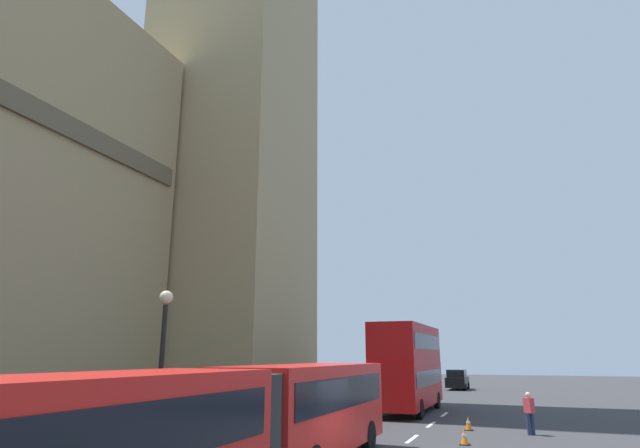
{
  "coord_description": "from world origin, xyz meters",
  "views": [
    {
      "loc": [
        -14.32,
        -4.33,
        3.19
      ],
      "look_at": [
        9.86,
        4.95,
        9.85
      ],
      "focal_mm": 28.71,
      "sensor_mm": 36.0,
      "label": 1
    }
  ],
  "objects_px": {
    "double_decker_bus": "(408,364)",
    "sedan_lead": "(457,380)",
    "articulated_bus": "(230,421)",
    "street_lamp": "(162,360)",
    "traffic_cone_middle": "(468,424)",
    "traffic_cone_west": "(464,437)",
    "pedestrian_by_kerb": "(529,412)"
  },
  "relations": [
    {
      "from": "double_decker_bus",
      "to": "sedan_lead",
      "type": "distance_m",
      "value": 21.89
    },
    {
      "from": "articulated_bus",
      "to": "street_lamp",
      "type": "relative_size",
      "value": 3.4
    },
    {
      "from": "sedan_lead",
      "to": "traffic_cone_middle",
      "type": "bearing_deg",
      "value": -172.78
    },
    {
      "from": "traffic_cone_west",
      "to": "street_lamp",
      "type": "xyz_separation_m",
      "value": [
        -6.73,
        8.57,
        2.77
      ]
    },
    {
      "from": "street_lamp",
      "to": "double_decker_bus",
      "type": "bearing_deg",
      "value": -14.92
    },
    {
      "from": "traffic_cone_middle",
      "to": "street_lamp",
      "type": "xyz_separation_m",
      "value": [
        -10.65,
        8.35,
        2.77
      ]
    },
    {
      "from": "double_decker_bus",
      "to": "street_lamp",
      "type": "distance_m",
      "value": 17.5
    },
    {
      "from": "traffic_cone_west",
      "to": "street_lamp",
      "type": "relative_size",
      "value": 0.11
    },
    {
      "from": "pedestrian_by_kerb",
      "to": "sedan_lead",
      "type": "bearing_deg",
      "value": 12.09
    },
    {
      "from": "articulated_bus",
      "to": "pedestrian_by_kerb",
      "type": "bearing_deg",
      "value": -25.46
    },
    {
      "from": "double_decker_bus",
      "to": "sedan_lead",
      "type": "relative_size",
      "value": 2.1
    },
    {
      "from": "articulated_bus",
      "to": "traffic_cone_middle",
      "type": "bearing_deg",
      "value": -15.49
    },
    {
      "from": "pedestrian_by_kerb",
      "to": "street_lamp",
      "type": "bearing_deg",
      "value": 133.1
    },
    {
      "from": "double_decker_bus",
      "to": "traffic_cone_west",
      "type": "bearing_deg",
      "value": -158.22
    },
    {
      "from": "double_decker_bus",
      "to": "traffic_cone_middle",
      "type": "xyz_separation_m",
      "value": [
        -6.26,
        -3.85,
        -2.43
      ]
    },
    {
      "from": "traffic_cone_west",
      "to": "traffic_cone_middle",
      "type": "relative_size",
      "value": 1.0
    },
    {
      "from": "sedan_lead",
      "to": "traffic_cone_middle",
      "type": "relative_size",
      "value": 7.59
    },
    {
      "from": "traffic_cone_west",
      "to": "traffic_cone_middle",
      "type": "height_order",
      "value": "same"
    },
    {
      "from": "articulated_bus",
      "to": "street_lamp",
      "type": "height_order",
      "value": "street_lamp"
    },
    {
      "from": "double_decker_bus",
      "to": "traffic_cone_middle",
      "type": "height_order",
      "value": "double_decker_bus"
    },
    {
      "from": "traffic_cone_middle",
      "to": "street_lamp",
      "type": "bearing_deg",
      "value": 141.89
    },
    {
      "from": "traffic_cone_west",
      "to": "traffic_cone_middle",
      "type": "distance_m",
      "value": 3.93
    },
    {
      "from": "traffic_cone_west",
      "to": "street_lamp",
      "type": "height_order",
      "value": "street_lamp"
    },
    {
      "from": "traffic_cone_middle",
      "to": "street_lamp",
      "type": "distance_m",
      "value": 13.82
    },
    {
      "from": "articulated_bus",
      "to": "street_lamp",
      "type": "bearing_deg",
      "value": 54.34
    },
    {
      "from": "double_decker_bus",
      "to": "pedestrian_by_kerb",
      "type": "height_order",
      "value": "double_decker_bus"
    },
    {
      "from": "traffic_cone_middle",
      "to": "pedestrian_by_kerb",
      "type": "bearing_deg",
      "value": -99.85
    },
    {
      "from": "sedan_lead",
      "to": "pedestrian_by_kerb",
      "type": "height_order",
      "value": "sedan_lead"
    },
    {
      "from": "double_decker_bus",
      "to": "street_lamp",
      "type": "relative_size",
      "value": 1.75
    },
    {
      "from": "articulated_bus",
      "to": "pedestrian_by_kerb",
      "type": "relative_size",
      "value": 10.59
    },
    {
      "from": "traffic_cone_west",
      "to": "double_decker_bus",
      "type": "bearing_deg",
      "value": 21.78
    },
    {
      "from": "traffic_cone_middle",
      "to": "pedestrian_by_kerb",
      "type": "height_order",
      "value": "pedestrian_by_kerb"
    }
  ]
}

